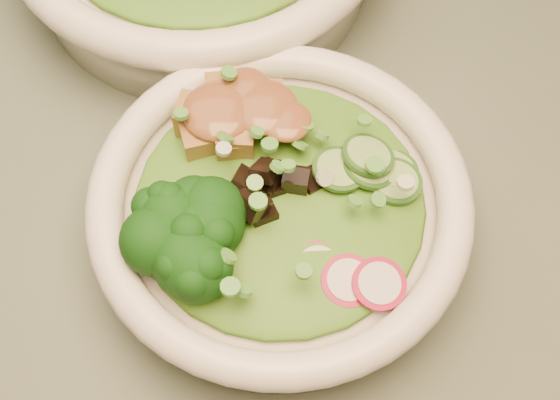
{
  "coord_description": "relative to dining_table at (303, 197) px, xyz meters",
  "views": [
    {
      "loc": [
        0.01,
        -0.33,
        1.23
      ],
      "look_at": [
        -0.01,
        -0.1,
        0.8
      ],
      "focal_mm": 50.0,
      "sensor_mm": 36.0,
      "label": 1
    }
  ],
  "objects": [
    {
      "name": "peanut_sauce",
      "position": [
        -0.04,
        -0.05,
        0.19
      ],
      "size": [
        0.06,
        0.05,
        0.01
      ],
      "primitive_type": "ellipsoid",
      "color": "brown",
      "rests_on": "tofu_cubes"
    },
    {
      "name": "scallion_garnish",
      "position": [
        -0.01,
        -0.1,
        0.19
      ],
      "size": [
        0.17,
        0.17,
        0.02
      ],
      "primitive_type": null,
      "color": "#4D9936",
      "rests_on": "salad_bowl"
    },
    {
      "name": "lettuce_bed",
      "position": [
        -0.01,
        -0.1,
        0.17
      ],
      "size": [
        0.18,
        0.18,
        0.02
      ],
      "primitive_type": "ellipsoid",
      "color": "#2E6B16",
      "rests_on": "salad_bowl"
    },
    {
      "name": "dining_table",
      "position": [
        0.0,
        0.0,
        0.0
      ],
      "size": [
        1.2,
        0.8,
        0.75
      ],
      "color": "black",
      "rests_on": "ground"
    },
    {
      "name": "floor",
      "position": [
        0.0,
        0.0,
        -0.64
      ],
      "size": [
        4.0,
        4.0,
        0.0
      ],
      "primitive_type": "plane",
      "color": "brown",
      "rests_on": "ground"
    },
    {
      "name": "mushroom_heap",
      "position": [
        -0.02,
        -0.09,
        0.18
      ],
      "size": [
        0.08,
        0.08,
        0.04
      ],
      "primitive_type": null,
      "rotation": [
        0.0,
        0.0,
        0.34
      ],
      "color": "black",
      "rests_on": "salad_bowl"
    },
    {
      "name": "salad_bowl",
      "position": [
        -0.01,
        -0.1,
        0.15
      ],
      "size": [
        0.24,
        0.24,
        0.07
      ],
      "rotation": [
        0.0,
        0.0,
        0.34
      ],
      "color": "white",
      "rests_on": "dining_table"
    },
    {
      "name": "broccoli_florets",
      "position": [
        -0.06,
        -0.13,
        0.18
      ],
      "size": [
        0.09,
        0.08,
        0.04
      ],
      "primitive_type": null,
      "rotation": [
        0.0,
        0.0,
        0.34
      ],
      "color": "black",
      "rests_on": "salad_bowl"
    },
    {
      "name": "tofu_cubes",
      "position": [
        -0.04,
        -0.05,
        0.18
      ],
      "size": [
        0.09,
        0.08,
        0.03
      ],
      "primitive_type": null,
      "rotation": [
        0.0,
        0.0,
        0.34
      ],
      "color": "olive",
      "rests_on": "salad_bowl"
    },
    {
      "name": "radish_slices",
      "position": [
        0.02,
        -0.14,
        0.17
      ],
      "size": [
        0.11,
        0.07,
        0.02
      ],
      "primitive_type": null,
      "rotation": [
        0.0,
        0.0,
        0.34
      ],
      "color": "maroon",
      "rests_on": "salad_bowl"
    },
    {
      "name": "cucumber_slices",
      "position": [
        0.04,
        -0.06,
        0.18
      ],
      "size": [
        0.08,
        0.08,
        0.03
      ],
      "primitive_type": null,
      "rotation": [
        0.0,
        0.0,
        0.34
      ],
      "color": "#8AB263",
      "rests_on": "salad_bowl"
    }
  ]
}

